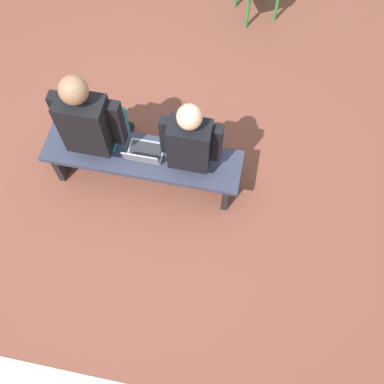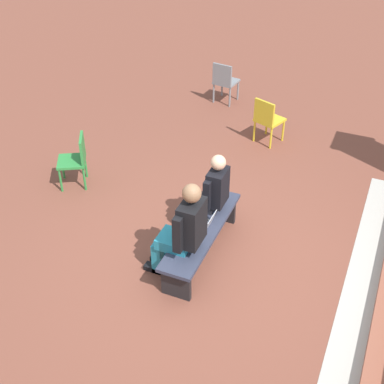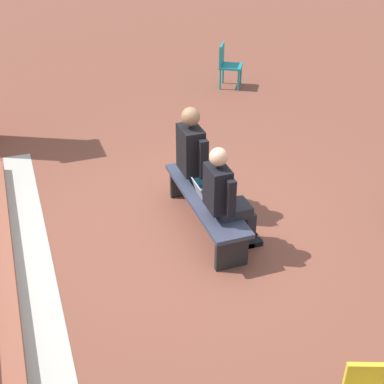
% 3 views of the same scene
% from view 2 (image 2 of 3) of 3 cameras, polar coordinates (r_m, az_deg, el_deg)
% --- Properties ---
extents(ground_plane, '(60.00, 60.00, 0.00)m').
position_cam_2_polar(ground_plane, '(7.07, 2.13, -7.34)').
color(ground_plane, brown).
extents(concrete_strip, '(5.46, 0.40, 0.01)m').
position_cam_2_polar(concrete_strip, '(6.88, 17.25, -10.86)').
color(concrete_strip, '#B7B2A8').
rests_on(concrete_strip, ground).
extents(bench, '(1.80, 0.44, 0.45)m').
position_cam_2_polar(bench, '(6.92, 1.02, -4.51)').
color(bench, '#33384C').
rests_on(bench, ground).
extents(person_student, '(0.51, 0.65, 1.30)m').
position_cam_2_polar(person_student, '(7.05, 1.93, -0.07)').
color(person_student, '#232328').
rests_on(person_student, ground).
extents(person_adult, '(0.58, 0.73, 1.41)m').
position_cam_2_polar(person_adult, '(6.39, -0.95, -3.92)').
color(person_adult, teal).
rests_on(person_adult, ground).
extents(laptop, '(0.32, 0.29, 0.21)m').
position_cam_2_polar(laptop, '(6.84, 1.22, -3.45)').
color(laptop, '#9EA0A5').
rests_on(laptop, bench).
extents(plastic_chair_mid_courtyard, '(0.57, 0.57, 0.84)m').
position_cam_2_polar(plastic_chair_mid_courtyard, '(8.36, -12.25, 3.60)').
color(plastic_chair_mid_courtyard, '#2D893D').
rests_on(plastic_chair_mid_courtyard, ground).
extents(plastic_chair_near_bench_left, '(0.54, 0.54, 0.84)m').
position_cam_2_polar(plastic_chair_near_bench_left, '(9.36, 8.04, 7.80)').
color(plastic_chair_near_bench_left, gold).
rests_on(plastic_chair_near_bench_left, ground).
extents(plastic_chair_by_pillar, '(0.47, 0.47, 0.84)m').
position_cam_2_polar(plastic_chair_by_pillar, '(10.70, 3.49, 11.83)').
color(plastic_chair_by_pillar, gray).
rests_on(plastic_chair_by_pillar, ground).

